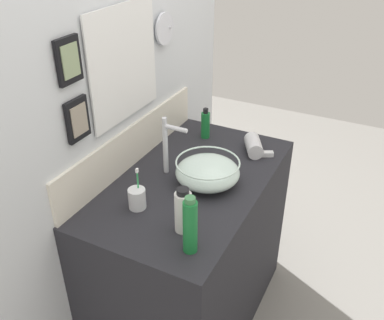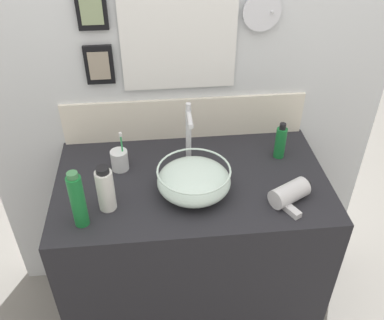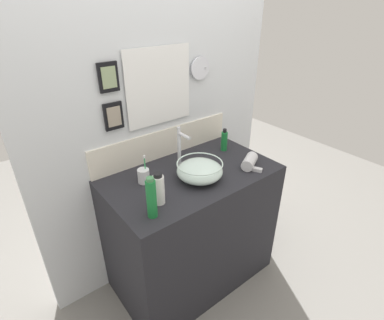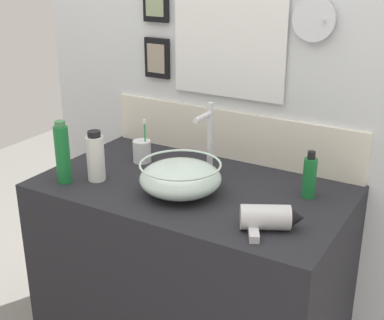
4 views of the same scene
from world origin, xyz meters
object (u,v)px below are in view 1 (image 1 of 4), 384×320
object	(u,v)px
toothbrush_cup	(137,198)
shampoo_bottle	(205,124)
lotion_bottle	(183,211)
hair_drier	(254,144)
faucet	(168,142)
soap_dispenser	(190,226)
glass_bowl_sink	(208,172)

from	to	relation	value
toothbrush_cup	shampoo_bottle	distance (m)	0.69
lotion_bottle	shampoo_bottle	world-z (taller)	lotion_bottle
hair_drier	shampoo_bottle	xyz separation A→B (m)	(0.03, 0.28, 0.04)
faucet	soap_dispenser	bearing A→B (deg)	-142.09
glass_bowl_sink	faucet	bearing A→B (deg)	90.00
soap_dispenser	glass_bowl_sink	bearing A→B (deg)	16.96
hair_drier	lotion_bottle	bearing A→B (deg)	177.54
lotion_bottle	shampoo_bottle	bearing A→B (deg)	19.15
lotion_bottle	shampoo_bottle	size ratio (longest dim) A/B	1.13
hair_drier	lotion_bottle	xyz separation A→B (m)	(-0.70, 0.03, 0.05)
hair_drier	glass_bowl_sink	bearing A→B (deg)	167.16
toothbrush_cup	soap_dispenser	bearing A→B (deg)	-112.45
toothbrush_cup	lotion_bottle	bearing A→B (deg)	-99.50
glass_bowl_sink	hair_drier	world-z (taller)	glass_bowl_sink
glass_bowl_sink	lotion_bottle	distance (m)	0.34
toothbrush_cup	lotion_bottle	world-z (taller)	lotion_bottle
soap_dispenser	faucet	bearing A→B (deg)	37.91
glass_bowl_sink	shampoo_bottle	xyz separation A→B (m)	(0.39, 0.20, 0.02)
faucet	shampoo_bottle	xyz separation A→B (m)	(0.39, -0.00, -0.08)
glass_bowl_sink	shampoo_bottle	bearing A→B (deg)	26.86
toothbrush_cup	shampoo_bottle	size ratio (longest dim) A/B	1.07
faucet	soap_dispenser	xyz separation A→B (m)	(-0.43, -0.33, -0.05)
faucet	lotion_bottle	xyz separation A→B (m)	(-0.34, -0.26, -0.07)
soap_dispenser	toothbrush_cup	bearing A→B (deg)	67.55
shampoo_bottle	soap_dispenser	size ratio (longest dim) A/B	0.72
hair_drier	toothbrush_cup	size ratio (longest dim) A/B	1.14
hair_drier	faucet	bearing A→B (deg)	142.26
toothbrush_cup	soap_dispenser	world-z (taller)	soap_dispenser
glass_bowl_sink	soap_dispenser	size ratio (longest dim) A/B	1.23
toothbrush_cup	shampoo_bottle	xyz separation A→B (m)	(0.69, 0.02, 0.03)
faucet	shampoo_bottle	world-z (taller)	faucet
hair_drier	lotion_bottle	world-z (taller)	lotion_bottle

